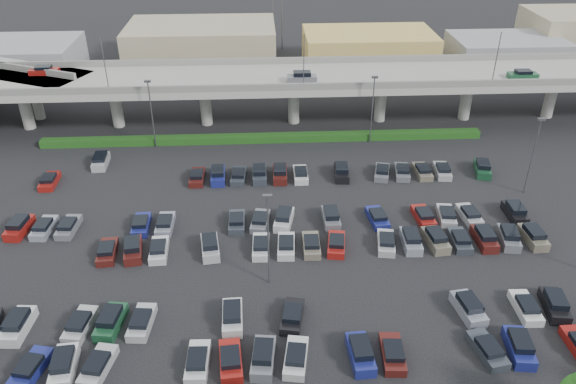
{
  "coord_description": "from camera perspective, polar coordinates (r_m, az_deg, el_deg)",
  "views": [
    {
      "loc": [
        -0.49,
        -52.04,
        36.68
      ],
      "look_at": [
        2.68,
        6.41,
        2.0
      ],
      "focal_mm": 35.0,
      "sensor_mm": 36.0,
      "label": 1
    }
  ],
  "objects": [
    {
      "name": "ground",
      "position": [
        63.67,
        -2.1,
        -4.55
      ],
      "size": [
        280.0,
        280.0,
        0.0
      ],
      "primitive_type": "plane",
      "color": "black"
    },
    {
      "name": "overpass",
      "position": [
        89.12,
        -2.8,
        11.14
      ],
      "size": [
        150.0,
        13.0,
        15.8
      ],
      "color": "gray",
      "rests_on": "ground"
    },
    {
      "name": "hedge",
      "position": [
        85.09,
        -2.49,
        5.49
      ],
      "size": [
        66.0,
        1.6,
        1.1
      ],
      "primitive_type": "cube",
      "color": "#183B11",
      "rests_on": "ground"
    },
    {
      "name": "parked_cars",
      "position": [
        60.85,
        0.33,
        -5.69
      ],
      "size": [
        63.02,
        41.58,
        1.67
      ],
      "color": "silver",
      "rests_on": "ground"
    },
    {
      "name": "light_poles",
      "position": [
        62.13,
        -6.06,
        1.12
      ],
      "size": [
        66.9,
        48.38,
        10.3
      ],
      "color": "#48484D",
      "rests_on": "ground"
    },
    {
      "name": "distant_buildings",
      "position": [
        119.21,
        3.32,
        14.56
      ],
      "size": [
        138.0,
        24.0,
        9.0
      ],
      "color": "gray",
      "rests_on": "ground"
    }
  ]
}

